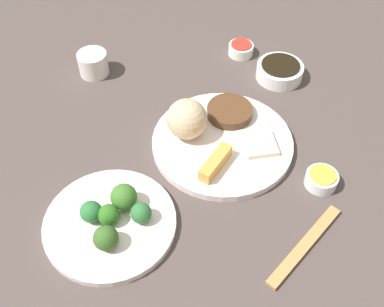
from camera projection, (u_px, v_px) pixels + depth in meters
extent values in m
cube|color=#493D3B|center=(222.00, 148.00, 0.96)|extent=(2.20, 2.20, 0.02)
cylinder|color=white|center=(222.00, 142.00, 0.95)|extent=(0.29, 0.29, 0.02)
sphere|color=tan|center=(187.00, 119.00, 0.92)|extent=(0.08, 0.08, 0.08)
cube|color=gold|center=(215.00, 163.00, 0.89)|extent=(0.06, 0.09, 0.03)
cube|color=beige|center=(259.00, 144.00, 0.93)|extent=(0.09, 0.08, 0.01)
cylinder|color=#51321D|center=(230.00, 112.00, 0.99)|extent=(0.10, 0.10, 0.02)
cylinder|color=white|center=(110.00, 223.00, 0.82)|extent=(0.24, 0.24, 0.01)
sphere|color=#3B6D28|center=(124.00, 197.00, 0.82)|extent=(0.05, 0.05, 0.05)
sphere|color=#2C671E|center=(109.00, 215.00, 0.80)|extent=(0.04, 0.04, 0.04)
sphere|color=#2E6836|center=(141.00, 213.00, 0.81)|extent=(0.04, 0.04, 0.04)
sphere|color=#2A6A34|center=(91.00, 212.00, 0.81)|extent=(0.04, 0.04, 0.04)
sphere|color=#355923|center=(106.00, 238.00, 0.77)|extent=(0.04, 0.04, 0.04)
cylinder|color=white|center=(280.00, 71.00, 1.09)|extent=(0.11, 0.11, 0.03)
cylinder|color=black|center=(281.00, 65.00, 1.07)|extent=(0.09, 0.09, 0.00)
cylinder|color=white|center=(241.00, 50.00, 1.15)|extent=(0.06, 0.06, 0.03)
cylinder|color=red|center=(241.00, 44.00, 1.14)|extent=(0.05, 0.05, 0.00)
cylinder|color=white|center=(321.00, 180.00, 0.88)|extent=(0.06, 0.06, 0.03)
cylinder|color=gold|center=(323.00, 175.00, 0.87)|extent=(0.05, 0.05, 0.00)
cylinder|color=white|center=(93.00, 64.00, 1.09)|extent=(0.07, 0.07, 0.06)
cube|color=#AB804A|center=(305.00, 245.00, 0.80)|extent=(0.08, 0.20, 0.01)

